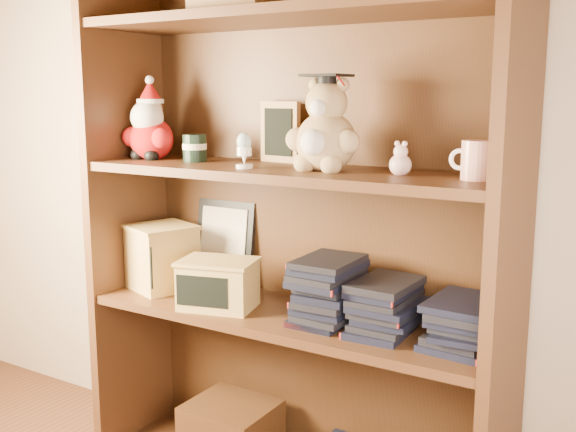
{
  "coord_description": "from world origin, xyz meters",
  "views": [
    {
      "loc": [
        1.03,
        -0.21,
        1.14
      ],
      "look_at": [
        0.1,
        1.3,
        0.82
      ],
      "focal_mm": 42.0,
      "sensor_mm": 36.0,
      "label": 1
    }
  ],
  "objects_px": {
    "teacher_mug": "(476,160)",
    "treats_box": "(162,257)",
    "grad_teddy_bear": "(325,133)",
    "bookcase": "(297,228)"
  },
  "relations": [
    {
      "from": "grad_teddy_bear",
      "to": "teacher_mug",
      "type": "height_order",
      "value": "grad_teddy_bear"
    },
    {
      "from": "treats_box",
      "to": "bookcase",
      "type": "bearing_deg",
      "value": 6.5
    },
    {
      "from": "teacher_mug",
      "to": "treats_box",
      "type": "height_order",
      "value": "teacher_mug"
    },
    {
      "from": "bookcase",
      "to": "teacher_mug",
      "type": "distance_m",
      "value": 0.55
    },
    {
      "from": "bookcase",
      "to": "treats_box",
      "type": "bearing_deg",
      "value": -173.5
    },
    {
      "from": "grad_teddy_bear",
      "to": "treats_box",
      "type": "distance_m",
      "value": 0.69
    },
    {
      "from": "grad_teddy_bear",
      "to": "treats_box",
      "type": "bearing_deg",
      "value": 179.33
    },
    {
      "from": "grad_teddy_bear",
      "to": "teacher_mug",
      "type": "relative_size",
      "value": 2.47
    },
    {
      "from": "teacher_mug",
      "to": "treats_box",
      "type": "bearing_deg",
      "value": -179.95
    },
    {
      "from": "teacher_mug",
      "to": "treats_box",
      "type": "relative_size",
      "value": 0.43
    }
  ]
}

